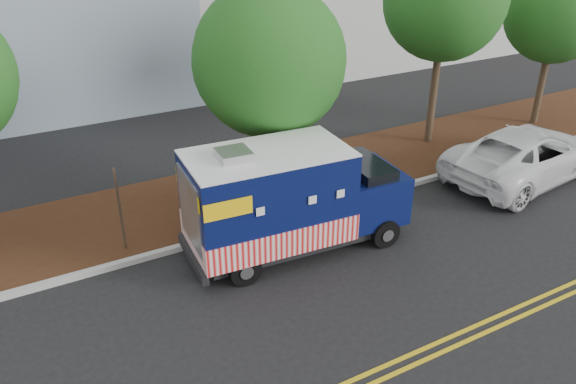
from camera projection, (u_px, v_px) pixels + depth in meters
ground at (303, 247)px, 14.69m from camera, size 120.00×120.00×0.00m
curb at (278, 220)px, 15.75m from camera, size 120.00×0.18×0.15m
mulch_strip at (247, 190)px, 17.38m from camera, size 120.00×4.00×0.15m
centerline_near at (415, 353)px, 11.23m from camera, size 120.00×0.10×0.01m
centerline_far at (423, 361)px, 11.03m from camera, size 120.00×0.10×0.01m
tree_b at (269, 61)px, 15.07m from camera, size 4.17×4.17×6.31m
tree_d at (557, 12)px, 20.57m from camera, size 3.73×3.73×6.30m
sign_post at (120, 212)px, 13.88m from camera, size 0.06×0.06×2.40m
food_truck at (287, 203)px, 13.98m from camera, size 5.86×2.54×3.02m
white_car at (526, 154)px, 17.99m from camera, size 6.27×3.51×1.66m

